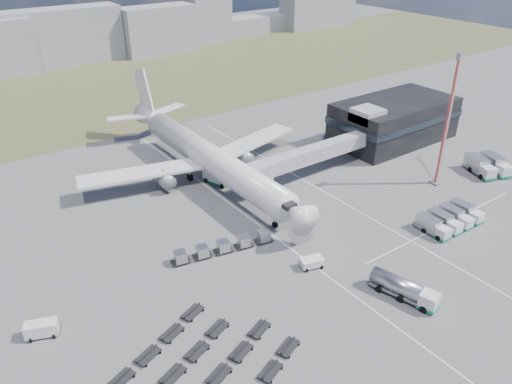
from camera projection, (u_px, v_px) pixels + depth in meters
ground at (309, 251)px, 81.93m from camera, size 420.00×420.00×0.00m
grass_strip at (83, 90)px, 160.36m from camera, size 420.00×90.00×0.01m
lane_markings at (339, 224)px, 89.08m from camera, size 47.12×110.00×0.01m
terminal at (393, 120)px, 121.02m from camera, size 30.40×16.40×11.00m
jet_bridge at (303, 157)px, 102.24m from camera, size 30.30×3.80×7.05m
airliner at (206, 155)px, 102.49m from camera, size 51.59×64.53×17.62m
skyline at (23, 40)px, 179.34m from camera, size 308.46×26.83×25.11m
fuel_tanker at (404, 289)px, 71.01m from camera, size 4.89×10.17×3.19m
pushback_tug at (312, 263)px, 77.76m from camera, size 4.04×2.98×1.59m
utility_van at (41, 329)px, 64.65m from camera, size 4.45×3.18×2.19m
catering_truck at (216, 177)px, 102.46m from camera, size 4.06×6.30×2.69m
service_trucks_near at (450, 219)px, 88.11m from camera, size 11.51×6.59×2.52m
service_trucks_far at (488, 165)px, 106.54m from camera, size 9.02×9.78×3.20m
uld_row at (223, 246)px, 81.04m from camera, size 17.45×5.20×1.91m
baggage_dollies at (191, 384)px, 57.80m from camera, size 28.74×23.78×0.81m
floodlight_mast at (447, 122)px, 96.74m from camera, size 2.55×2.07×26.80m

